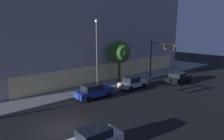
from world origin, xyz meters
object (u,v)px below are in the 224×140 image
Objects in this scene: traffic_light_far_corner at (160,52)px; car_white at (91,140)px; car_silver at (132,83)px; car_black at (178,78)px; car_blue at (94,91)px; modern_building at (79,21)px; street_lamp_sidewalk at (97,47)px; sidewalk_tree at (119,52)px.

traffic_light_far_corner is 22.31m from car_white.
car_black is (7.39, -2.64, 0.01)m from car_silver.
car_blue is (-13.42, -0.39, -3.68)m from traffic_light_far_corner.
modern_building is 17.99m from car_silver.
traffic_light_far_corner is 11.20m from street_lamp_sidewalk.
traffic_light_far_corner is at bearing -26.49° from sidewalk_tree.
sidewalk_tree is 18.87m from car_white.
sidewalk_tree is (-0.56, -12.03, -4.91)m from modern_building.
car_silver reaches higher than car_black.
street_lamp_sidewalk reaches higher than car_silver.
car_white is (-20.03, -9.09, -3.74)m from traffic_light_far_corner.
car_silver is (-1.41, -15.64, -8.78)m from modern_building.
traffic_light_far_corner reaches higher than car_silver.
traffic_light_far_corner is 1.45× the size of car_silver.
street_lamp_sidewalk is 1.47× the size of sidewalk_tree.
car_black is at bearing -43.68° from sidewalk_tree.
car_blue is at bearing 178.43° from car_silver.
modern_building is 19.43m from car_blue.
car_silver is (13.06, 8.53, 0.04)m from car_white.
traffic_light_far_corner reaches higher than car_blue.
car_blue is (-7.30, -3.44, -3.85)m from sidewalk_tree.
traffic_light_far_corner is at bearing 1.65° from car_blue.
modern_building is at bearing 87.33° from sidewalk_tree.
car_black is (5.99, -18.28, -8.76)m from modern_building.
car_blue is (6.61, 8.70, 0.06)m from car_white.
sidewalk_tree reaches higher than car_blue.
traffic_light_far_corner is at bearing 24.41° from car_white.
modern_building is at bearing 67.34° from street_lamp_sidewalk.
traffic_light_far_corner is 7.91m from car_silver.
traffic_light_far_corner is 0.97× the size of sidewalk_tree.
modern_building is at bearing 110.25° from traffic_light_far_corner.
modern_building is 21.14m from car_black.
traffic_light_far_corner is 1.32× the size of car_black.
modern_building is at bearing 63.07° from car_blue.
car_black is at bearing -19.63° from car_silver.
car_blue is at bearing -154.77° from sidewalk_tree.
sidewalk_tree is 1.50× the size of car_silver.
traffic_light_far_corner is 0.66× the size of street_lamp_sidewalk.
car_black is at bearing -11.49° from car_blue.
car_white is (-9.15, -11.44, -5.04)m from street_lamp_sidewalk.
street_lamp_sidewalk reaches higher than traffic_light_far_corner.
modern_building is 7.46× the size of car_blue.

